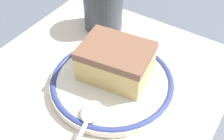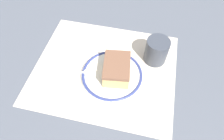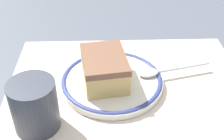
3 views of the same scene
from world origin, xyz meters
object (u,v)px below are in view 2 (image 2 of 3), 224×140
(plate, at_px, (112,75))
(cup, at_px, (156,52))
(spoon, at_px, (83,72))
(cake_slice, at_px, (117,69))

(plate, bearing_deg, cup, -140.96)
(spoon, bearing_deg, cup, -151.35)
(plate, relative_size, spoon, 1.29)
(spoon, xyz_separation_m, cup, (-0.20, -0.11, 0.02))
(plate, xyz_separation_m, cake_slice, (-0.01, -0.00, 0.03))
(cake_slice, distance_m, cup, 0.13)
(cake_slice, relative_size, cup, 1.35)
(plate, relative_size, cup, 2.27)
(plate, bearing_deg, spoon, 10.29)
(spoon, bearing_deg, cake_slice, -169.81)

